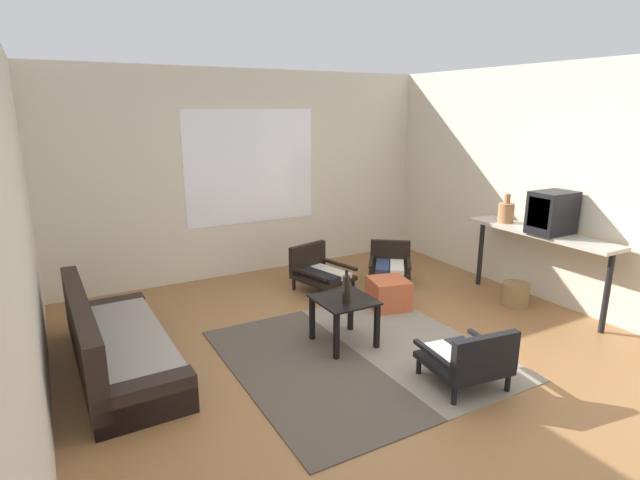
% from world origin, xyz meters
% --- Properties ---
extents(ground_plane, '(7.80, 7.80, 0.00)m').
position_xyz_m(ground_plane, '(0.00, 0.00, 0.00)').
color(ground_plane, olive).
extents(far_wall_with_window, '(5.60, 0.13, 2.70)m').
position_xyz_m(far_wall_with_window, '(0.00, 3.06, 1.35)').
color(far_wall_with_window, beige).
rests_on(far_wall_with_window, ground).
extents(side_wall_right, '(0.12, 6.60, 2.70)m').
position_xyz_m(side_wall_right, '(2.66, 0.30, 1.35)').
color(side_wall_right, beige).
rests_on(side_wall_right, ground).
extents(side_wall_left, '(0.12, 6.60, 2.70)m').
position_xyz_m(side_wall_left, '(-2.66, 0.30, 1.35)').
color(side_wall_left, beige).
rests_on(side_wall_left, ground).
extents(area_rug, '(2.27, 2.33, 0.01)m').
position_xyz_m(area_rug, '(-0.09, 0.21, 0.01)').
color(area_rug, '#4C4238').
rests_on(area_rug, ground).
extents(couch, '(0.77, 2.01, 0.70)m').
position_xyz_m(couch, '(-2.08, 1.03, 0.21)').
color(couch, black).
rests_on(couch, ground).
extents(coffee_table, '(0.52, 0.54, 0.46)m').
position_xyz_m(coffee_table, '(-0.10, 0.48, 0.36)').
color(coffee_table, black).
rests_on(coffee_table, ground).
extents(armchair_by_window, '(0.71, 0.77, 0.55)m').
position_xyz_m(armchair_by_window, '(0.43, 1.92, 0.25)').
color(armchair_by_window, black).
rests_on(armchair_by_window, ground).
extents(armchair_striped_foreground, '(0.67, 0.66, 0.53)m').
position_xyz_m(armchair_striped_foreground, '(0.37, -0.67, 0.26)').
color(armchair_striped_foreground, black).
rests_on(armchair_striped_foreground, ground).
extents(armchair_corner, '(0.76, 0.77, 0.51)m').
position_xyz_m(armchair_corner, '(1.39, 1.73, 0.24)').
color(armchair_corner, black).
rests_on(armchair_corner, ground).
extents(ottoman_orange, '(0.50, 0.50, 0.34)m').
position_xyz_m(ottoman_orange, '(0.82, 1.00, 0.17)').
color(ottoman_orange, '#BC5633').
rests_on(ottoman_orange, ground).
extents(console_shelf, '(0.39, 1.78, 0.88)m').
position_xyz_m(console_shelf, '(2.33, 0.25, 0.79)').
color(console_shelf, '#B2AD9E').
rests_on(console_shelf, ground).
extents(crt_television, '(0.46, 0.33, 0.46)m').
position_xyz_m(crt_television, '(2.33, 0.13, 1.11)').
color(crt_television, black).
rests_on(crt_television, console_shelf).
extents(clay_vase, '(0.18, 0.18, 0.35)m').
position_xyz_m(clay_vase, '(2.33, 0.74, 1.01)').
color(clay_vase, '#A87047').
rests_on(clay_vase, console_shelf).
extents(glass_bottle, '(0.07, 0.07, 0.32)m').
position_xyz_m(glass_bottle, '(-0.13, 0.39, 0.60)').
color(glass_bottle, black).
rests_on(glass_bottle, coffee_table).
extents(wicker_basket, '(0.31, 0.31, 0.27)m').
position_xyz_m(wicker_basket, '(2.15, 0.35, 0.13)').
color(wicker_basket, olive).
rests_on(wicker_basket, ground).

